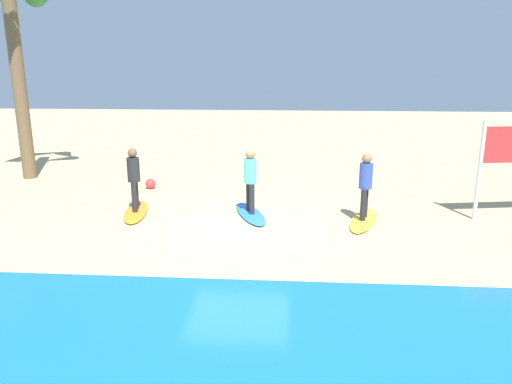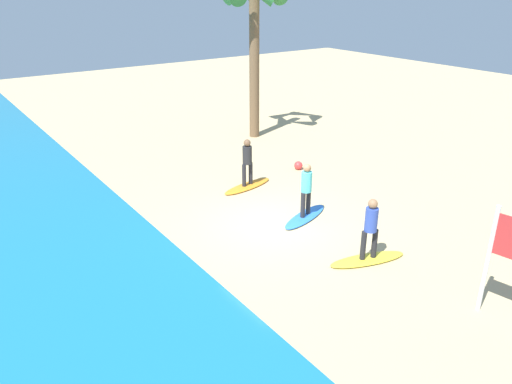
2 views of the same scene
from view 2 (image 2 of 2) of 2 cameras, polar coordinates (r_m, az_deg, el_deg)
The scene contains 9 objects.
ground_plane at distance 14.86m, azimuth 2.01°, elevation -3.66°, with size 60.00×60.00×0.00m, color tan.
surfboard_yellow at distance 13.29m, azimuth 12.54°, elevation -7.47°, with size 2.10×0.56×0.09m, color yellow.
surfer_yellow at distance 12.83m, azimuth 12.91°, elevation -3.65°, with size 0.32×0.45×1.64m.
surfboard_blue at distance 15.29m, azimuth 5.60°, elevation -2.78°, with size 2.10×0.56×0.09m, color blue.
surfer_blue at distance 14.89m, azimuth 5.74°, elevation 0.66°, with size 0.32×0.44×1.64m.
surfboard_orange at distance 17.45m, azimuth -0.98°, elevation 0.69°, with size 2.10×0.56×0.09m, color orange.
surfer_orange at distance 17.10m, azimuth -1.00°, elevation 3.76°, with size 0.32×0.45×1.64m.
palm_tree at distance 22.37m, azimuth -0.20°, elevation 20.38°, with size 2.88×3.03×7.04m.
beach_ball at distance 19.13m, azimuth 4.83°, elevation 3.03°, with size 0.32×0.32×0.32m, color #E53838.
Camera 2 is at (-10.53, 8.11, 6.66)m, focal length 35.22 mm.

